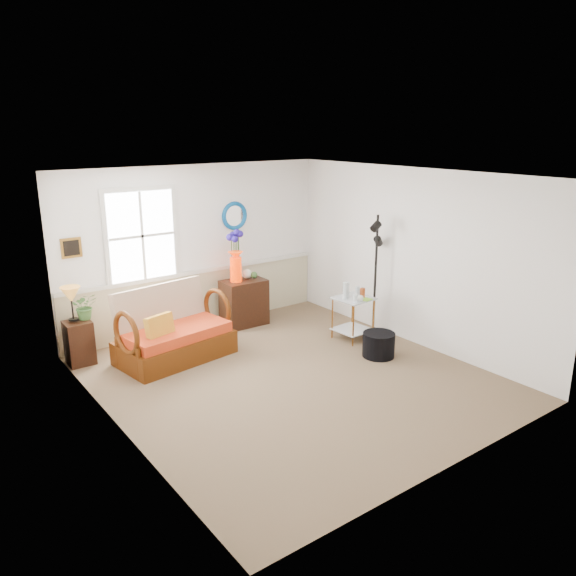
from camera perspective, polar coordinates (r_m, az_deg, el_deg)
floor at (r=7.41m, az=0.31°, el=-9.11°), size 4.50×5.00×0.01m
ceiling at (r=6.72m, az=0.34°, el=11.37°), size 4.50×5.00×0.01m
walls at (r=6.95m, az=0.32°, el=0.63°), size 4.51×5.01×2.60m
wainscot at (r=9.22m, az=-8.98°, el=-1.15°), size 4.46×0.02×0.90m
chair_rail at (r=9.08m, az=-9.08°, el=1.66°), size 4.46×0.04×0.06m
window at (r=8.57m, az=-14.63°, el=5.14°), size 1.14×0.06×1.44m
picture at (r=8.27m, az=-21.17°, el=3.83°), size 0.28×0.03×0.28m
mirror at (r=9.26m, az=-5.48°, el=7.32°), size 0.47×0.07×0.47m
loveseat at (r=7.97m, az=-11.49°, el=-3.66°), size 1.66×1.09×1.01m
throw_pillow at (r=7.70m, az=-12.85°, el=-4.19°), size 0.42×0.21×0.41m
lamp_stand at (r=8.23m, az=-20.45°, el=-5.22°), size 0.35×0.35×0.61m
table_lamp at (r=8.09m, az=-21.11°, el=-1.55°), size 0.31×0.31×0.49m
potted_plant at (r=8.16m, az=-19.91°, el=-2.02°), size 0.38×0.41×0.29m
cabinet at (r=9.22m, az=-4.48°, el=-1.48°), size 0.72×0.47×0.75m
flower_vase at (r=8.96m, az=-5.35°, el=3.21°), size 0.32×0.32×0.82m
side_table at (r=8.64m, az=6.60°, el=-3.08°), size 0.55×0.55×0.66m
tabletop_items at (r=8.47m, az=6.89°, el=-0.24°), size 0.49×0.49×0.25m
floor_lamp at (r=8.75m, az=8.86°, el=1.26°), size 0.28×0.28×1.88m
ottoman at (r=8.10m, az=9.19°, el=-5.70°), size 0.49×0.49×0.35m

